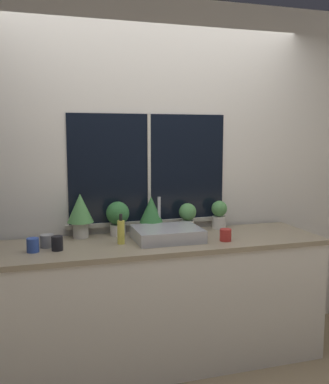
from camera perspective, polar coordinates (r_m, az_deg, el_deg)
The scene contains 15 objects.
ground_plane at distance 3.15m, azimuth 1.40°, elevation -24.22°, with size 14.00×14.00×0.00m, color #937F60.
wall_back at distance 3.38m, azimuth -2.24°, elevation 2.29°, with size 8.00×0.09×2.70m.
wall_right at distance 5.09m, azimuth 20.68°, elevation 3.61°, with size 0.06×7.00×2.70m.
counter at distance 3.22m, azimuth -0.38°, elevation -14.38°, with size 2.36×0.66×0.91m.
sink at distance 3.08m, azimuth 0.36°, elevation -5.58°, with size 0.47×0.42×0.28m.
potted_plant_far_left at distance 3.18m, azimuth -11.17°, elevation -2.56°, with size 0.19×0.19×0.33m.
potted_plant_left at distance 3.22m, azimuth -6.25°, elevation -3.20°, with size 0.17×0.17×0.26m.
potted_plant_center at distance 3.28m, azimuth -1.78°, elevation -2.62°, with size 0.18×0.18×0.28m.
potted_plant_right at distance 3.37m, azimuth 3.10°, elevation -3.10°, with size 0.14×0.14×0.22m.
potted_plant_far_right at distance 3.47m, azimuth 7.30°, elevation -2.88°, with size 0.13×0.13×0.23m.
soap_bottle at distance 2.98m, azimuth -5.82°, elevation -5.25°, with size 0.05×0.05×0.21m.
mug_blue at distance 2.90m, azimuth -17.15°, elevation -6.79°, with size 0.08×0.08×0.09m.
mug_grey at distance 3.00m, azimuth -15.39°, elevation -6.31°, with size 0.09×0.09×0.09m.
mug_red at distance 3.09m, azimuth 8.14°, elevation -5.70°, with size 0.08×0.08×0.09m.
mug_black at distance 2.90m, azimuth -14.12°, elevation -6.65°, with size 0.07×0.07×0.10m.
Camera 1 is at (-0.83, -2.55, 1.67)m, focal length 40.00 mm.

